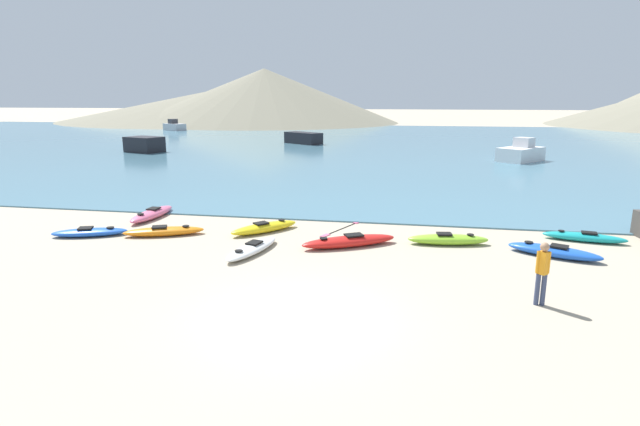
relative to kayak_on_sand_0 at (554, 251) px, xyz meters
The scene contains 19 objects.
ground_plane 9.07m from the kayak_on_sand_0, 139.58° to the right, with size 400.00×400.00×0.00m, color tan.
bay_water 38.74m from the kayak_on_sand_0, 100.26° to the left, with size 160.00×70.00×0.06m, color teal.
far_hill_left 100.28m from the kayak_on_sand_0, 116.43° to the left, with size 69.82×69.82×7.00m, color gray.
far_hill_midleft 87.68m from the kayak_on_sand_0, 112.67° to the left, with size 52.54×52.54×10.34m, color gray.
kayak_on_sand_0 is the anchor object (origin of this frame).
kayak_on_sand_1 13.27m from the kayak_on_sand_0, behind, with size 2.90×1.71×0.35m.
kayak_on_sand_2 3.29m from the kayak_on_sand_0, 166.81° to the left, with size 2.78×1.05×0.40m.
kayak_on_sand_3 6.48m from the kayak_on_sand_0, behind, with size 3.26×2.25×0.41m.
kayak_on_sand_4 9.87m from the kayak_on_sand_0, behind, with size 2.36×2.53×0.39m.
kayak_on_sand_5 2.49m from the kayak_on_sand_0, 53.34° to the left, with size 2.74×1.09×0.35m.
kayak_on_sand_6 9.57m from the kayak_on_sand_0, behind, with size 1.35×2.92×0.32m.
kayak_on_sand_7 15.22m from the kayak_on_sand_0, behind, with size 0.88×2.96×0.40m.
kayak_on_sand_8 15.87m from the kayak_on_sand_0, behind, with size 2.71×1.63×0.33m.
person_near_foreground 4.35m from the kayak_on_sand_0, 108.26° to the right, with size 0.32×0.28×1.57m.
moored_boat_0 39.53m from the kayak_on_sand_0, 114.00° to the left, with size 4.52×3.89×1.19m.
moored_boat_1 24.97m from the kayak_on_sand_0, 81.49° to the left, with size 4.01×4.22×1.80m.
moored_boat_3 38.02m from the kayak_on_sand_0, 138.23° to the left, with size 3.65×3.09×1.37m.
moored_boat_4 67.33m from the kayak_on_sand_0, 126.34° to the left, with size 3.96×3.35×1.66m.
loose_paddle 7.34m from the kayak_on_sand_0, 163.33° to the left, with size 1.27×2.62×0.03m.
Camera 1 is at (2.42, -10.22, 4.90)m, focal length 28.00 mm.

